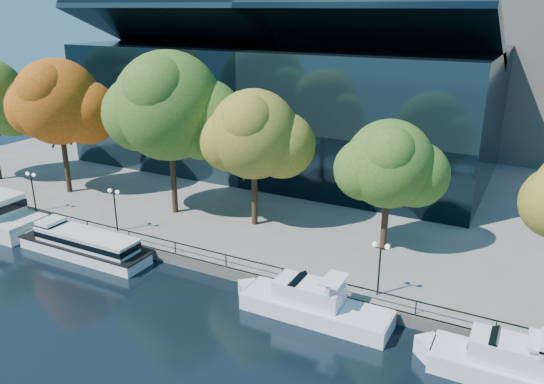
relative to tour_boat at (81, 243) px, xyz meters
The scene contains 14 objects.
ground 8.46m from the tour_boat, ahead, with size 160.00×160.00×0.00m, color black.
promenade 36.53m from the tour_boat, 76.79° to the left, with size 90.00×67.08×1.00m.
railing 8.73m from the tour_boat, 16.27° to the left, with size 88.20×0.08×0.99m.
convention_building 32.14m from the tour_boat, 82.01° to the left, with size 50.00×24.57×21.43m.
tour_boat is the anchor object (origin of this frame).
cruiser_near 21.53m from the tour_boat, ahead, with size 11.68×3.01×3.38m.
cruiser_far 34.29m from the tour_boat, ahead, with size 10.42×2.89×3.40m.
tree_1 17.70m from the tour_boat, 140.62° to the left, with size 11.31×9.27×14.53m.
tree_2 14.57m from the tour_boat, 74.23° to the left, with size 12.88×10.57×15.82m.
tree_3 17.82m from the tour_boat, 43.98° to the left, with size 10.13×8.30×12.73m.
tree_4 27.15m from the tour_boat, 25.39° to the left, with size 9.01×7.38×11.13m.
lamp_0 11.11m from the tour_boat, 159.91° to the left, with size 1.26×0.36×4.03m.
lamp_1 4.72m from the tour_boat, 78.21° to the left, with size 1.26×0.36×4.03m.
lamp_2 25.77m from the tour_boat, ahead, with size 1.26×0.36×4.03m.
Camera 1 is at (25.79, -28.53, 20.52)m, focal length 35.00 mm.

